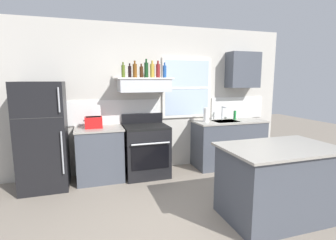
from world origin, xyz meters
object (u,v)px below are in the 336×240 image
at_px(bottle_red_label_wine, 158,71).
at_px(paper_towel_roll, 206,115).
at_px(kitchen_island, 278,182).
at_px(stove_range, 146,150).
at_px(bottle_brown_stout, 141,72).
at_px(bottle_balsamic_dark, 130,72).
at_px(bottle_amber_wine, 135,70).
at_px(toaster, 93,122).
at_px(bottle_blue_liqueur, 165,71).
at_px(bottle_champagne_gold_foil, 152,70).
at_px(refrigerator, 43,136).
at_px(dish_soap_bottle, 235,115).
at_px(bottle_olive_oil_square, 123,71).
at_px(bottle_dark_green_wine, 146,70).

relative_size(bottle_red_label_wine, paper_towel_roll, 1.09).
bearing_deg(kitchen_island, stove_range, 123.25).
height_order(bottle_brown_stout, bottle_red_label_wine, bottle_red_label_wine).
relative_size(bottle_balsamic_dark, bottle_amber_wine, 0.83).
xyz_separation_m(bottle_red_label_wine, paper_towel_roll, (0.95, -0.03, -0.82)).
xyz_separation_m(toaster, bottle_blue_liqueur, (1.25, 0.01, 0.85)).
distance_m(bottle_amber_wine, bottle_champagne_gold_foil, 0.33).
distance_m(refrigerator, paper_towel_roll, 2.85).
relative_size(paper_towel_roll, dish_soap_bottle, 1.50).
height_order(toaster, dish_soap_bottle, toaster).
distance_m(stove_range, dish_soap_bottle, 1.96).
height_order(bottle_brown_stout, bottle_champagne_gold_foil, bottle_champagne_gold_foil).
height_order(refrigerator, dish_soap_bottle, refrigerator).
height_order(refrigerator, bottle_olive_oil_square, bottle_olive_oil_square).
distance_m(bottle_red_label_wine, kitchen_island, 2.61).
height_order(bottle_red_label_wine, dish_soap_bottle, bottle_red_label_wine).
distance_m(bottle_amber_wine, paper_towel_roll, 1.58).
distance_m(toaster, bottle_brown_stout, 1.18).
relative_size(bottle_red_label_wine, dish_soap_bottle, 1.63).
relative_size(refrigerator, stove_range, 1.54).
xyz_separation_m(refrigerator, toaster, (0.77, 0.07, 0.17)).
bearing_deg(dish_soap_bottle, kitchen_island, -107.60).
xyz_separation_m(stove_range, bottle_dark_green_wine, (0.04, 0.08, 1.41)).
bearing_deg(paper_towel_roll, bottle_red_label_wine, 177.95).
xyz_separation_m(refrigerator, paper_towel_roll, (2.84, 0.06, 0.20)).
xyz_separation_m(bottle_dark_green_wine, bottle_blue_liqueur, (0.33, -0.02, -0.02)).
bearing_deg(bottle_amber_wine, bottle_dark_green_wine, 0.96).
xyz_separation_m(bottle_brown_stout, bottle_dark_green_wine, (0.09, 0.01, 0.04)).
bearing_deg(stove_range, toaster, 176.81).
bearing_deg(bottle_champagne_gold_foil, dish_soap_bottle, 0.23).
distance_m(bottle_dark_green_wine, bottle_red_label_wine, 0.21).
relative_size(toaster, dish_soap_bottle, 1.65).
relative_size(stove_range, kitchen_island, 0.78).
relative_size(bottle_olive_oil_square, bottle_amber_wine, 0.90).
height_order(stove_range, kitchen_island, stove_range).
bearing_deg(kitchen_island, bottle_red_label_wine, 116.82).
relative_size(refrigerator, paper_towel_roll, 6.23).
bearing_deg(stove_range, kitchen_island, -56.75).
xyz_separation_m(bottle_red_label_wine, kitchen_island, (0.99, -1.96, -1.41)).
distance_m(bottle_olive_oil_square, bottle_amber_wine, 0.20).
bearing_deg(stove_range, bottle_blue_liqueur, 9.86).
xyz_separation_m(stove_range, bottle_olive_oil_square, (-0.36, 0.08, 1.39)).
relative_size(toaster, bottle_amber_wine, 1.04).
bearing_deg(bottle_olive_oil_square, bottle_blue_liqueur, -0.98).
distance_m(bottle_brown_stout, bottle_champagne_gold_foil, 0.22).
height_order(bottle_red_label_wine, kitchen_island, bottle_red_label_wine).
height_order(bottle_balsamic_dark, bottle_red_label_wine, bottle_red_label_wine).
bearing_deg(bottle_brown_stout, kitchen_island, -56.66).
distance_m(bottle_olive_oil_square, dish_soap_bottle, 2.40).
relative_size(paper_towel_roll, kitchen_island, 0.19).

